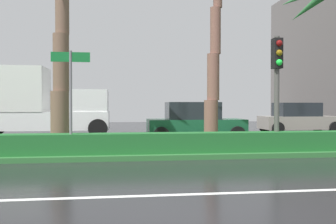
{
  "coord_description": "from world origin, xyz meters",
  "views": [
    {
      "loc": [
        -0.47,
        -4.42,
        1.6
      ],
      "look_at": [
        1.43,
        10.03,
        1.31
      ],
      "focal_mm": 39.38,
      "sensor_mm": 36.0,
      "label": 1
    }
  ],
  "objects_px": {
    "street_name_sign": "(71,88)",
    "box_truck_lead": "(43,106)",
    "car_in_traffic_third": "(298,118)",
    "traffic_signal_median_right": "(277,72)",
    "car_in_traffic_second": "(195,122)"
  },
  "relations": [
    {
      "from": "street_name_sign",
      "to": "box_truck_lead",
      "type": "height_order",
      "value": "box_truck_lead"
    },
    {
      "from": "street_name_sign",
      "to": "box_truck_lead",
      "type": "xyz_separation_m",
      "value": [
        -2.42,
        8.29,
        -0.53
      ]
    },
    {
      "from": "car_in_traffic_third",
      "to": "street_name_sign",
      "type": "bearing_deg",
      "value": -142.26
    },
    {
      "from": "traffic_signal_median_right",
      "to": "street_name_sign",
      "type": "distance_m",
      "value": 6.4
    },
    {
      "from": "traffic_signal_median_right",
      "to": "box_truck_lead",
      "type": "xyz_separation_m",
      "value": [
        -8.79,
        7.98,
        -1.1
      ]
    },
    {
      "from": "box_truck_lead",
      "to": "street_name_sign",
      "type": "bearing_deg",
      "value": -73.71
    },
    {
      "from": "traffic_signal_median_right",
      "to": "box_truck_lead",
      "type": "bearing_deg",
      "value": 137.74
    },
    {
      "from": "traffic_signal_median_right",
      "to": "box_truck_lead",
      "type": "distance_m",
      "value": 11.92
    },
    {
      "from": "street_name_sign",
      "to": "car_in_traffic_second",
      "type": "distance_m",
      "value": 7.23
    },
    {
      "from": "box_truck_lead",
      "to": "traffic_signal_median_right",
      "type": "bearing_deg",
      "value": -42.26
    },
    {
      "from": "traffic_signal_median_right",
      "to": "car_in_traffic_second",
      "type": "distance_m",
      "value": 5.59
    },
    {
      "from": "traffic_signal_median_right",
      "to": "car_in_traffic_second",
      "type": "height_order",
      "value": "traffic_signal_median_right"
    },
    {
      "from": "car_in_traffic_second",
      "to": "car_in_traffic_third",
      "type": "bearing_deg",
      "value": 27.66
    },
    {
      "from": "car_in_traffic_second",
      "to": "car_in_traffic_third",
      "type": "xyz_separation_m",
      "value": [
        6.7,
        3.51,
        0.0
      ]
    },
    {
      "from": "car_in_traffic_second",
      "to": "car_in_traffic_third",
      "type": "relative_size",
      "value": 1.0
    }
  ]
}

